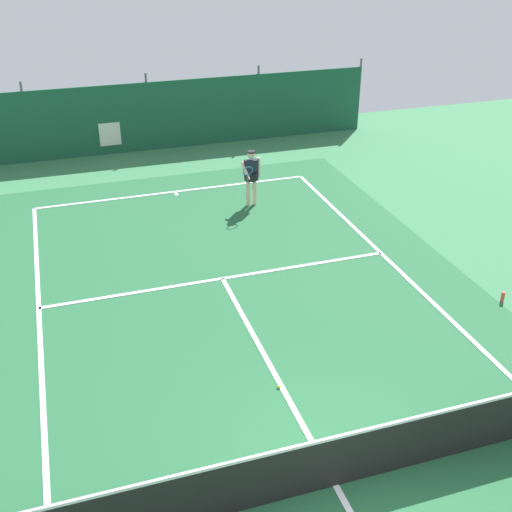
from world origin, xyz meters
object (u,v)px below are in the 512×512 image
(tennis_net, at_px, (337,460))
(tennis_ball_near_player, at_px, (279,387))
(parked_car, at_px, (114,114))
(tennis_player, at_px, (251,174))
(water_bottle, at_px, (503,297))

(tennis_net, relative_size, tennis_ball_near_player, 153.33)
(tennis_net, relative_size, parked_car, 2.35)
(tennis_net, distance_m, tennis_player, 10.44)
(parked_car, height_order, water_bottle, parked_car)
(tennis_net, height_order, water_bottle, tennis_net)
(tennis_player, xyz_separation_m, tennis_ball_near_player, (-1.98, -7.91, -0.93))
(tennis_net, distance_m, tennis_ball_near_player, 2.39)
(tennis_ball_near_player, bearing_deg, parked_car, 93.50)
(tennis_net, relative_size, tennis_player, 6.17)
(tennis_net, distance_m, water_bottle, 6.63)
(tennis_net, bearing_deg, water_bottle, 32.53)
(tennis_net, xyz_separation_m, tennis_player, (1.92, 10.25, 0.45))
(tennis_ball_near_player, xyz_separation_m, water_bottle, (5.64, 1.22, 0.09))
(tennis_player, bearing_deg, water_bottle, 113.23)
(tennis_ball_near_player, bearing_deg, water_bottle, 12.22)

